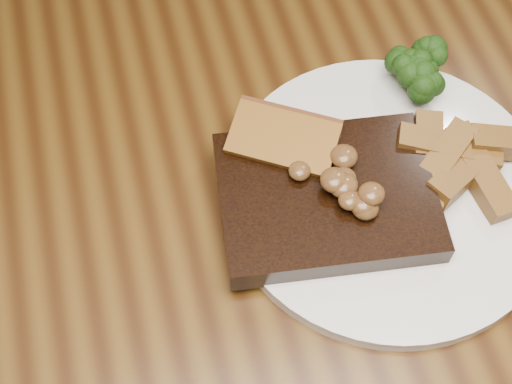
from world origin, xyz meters
TOP-DOWN VIEW (x-y plane):
  - dining_table at (0.00, 0.00)m, footprint 1.60×0.90m
  - plate at (0.11, -0.01)m, footprint 0.37×0.37m
  - steak at (0.05, -0.02)m, footprint 0.21×0.17m
  - steak_bone at (0.05, -0.08)m, footprint 0.17×0.04m
  - mushroom_pile at (0.06, -0.02)m, footprint 0.07×0.07m
  - garlic_bread at (0.02, 0.04)m, footprint 0.11×0.10m
  - potato_wedges at (0.18, -0.01)m, footprint 0.13×0.13m
  - broccoli_cluster at (0.18, 0.08)m, footprint 0.07×0.07m

SIDE VIEW (x-z plane):
  - dining_table at x=0.00m, z-range 0.28..1.03m
  - plate at x=0.11m, z-range 0.75..0.76m
  - steak_bone at x=0.05m, z-range 0.76..0.78m
  - garlic_bread at x=0.02m, z-range 0.76..0.78m
  - potato_wedges at x=0.18m, z-range 0.76..0.79m
  - steak at x=0.05m, z-range 0.76..0.79m
  - broccoli_cluster at x=0.18m, z-range 0.76..0.80m
  - mushroom_pile at x=0.06m, z-range 0.79..0.82m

